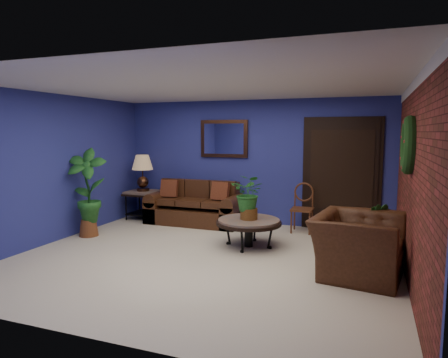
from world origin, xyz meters
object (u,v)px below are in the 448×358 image
(end_table, at_px, (143,197))
(armchair, at_px, (358,245))
(coffee_table, at_px, (249,223))
(side_chair, at_px, (303,204))
(sofa, at_px, (196,209))
(table_lamp, at_px, (143,168))

(end_table, height_order, armchair, armchair)
(armchair, bearing_deg, coffee_table, 75.46)
(armchair, bearing_deg, side_chair, 35.97)
(coffee_table, relative_size, armchair, 0.87)
(sofa, height_order, table_lamp, table_lamp)
(coffee_table, height_order, end_table, end_table)
(coffee_table, relative_size, side_chair, 1.16)
(coffee_table, bearing_deg, table_lamp, 155.56)
(end_table, distance_m, side_chair, 3.40)
(end_table, height_order, table_lamp, table_lamp)
(sofa, xyz_separation_m, table_lamp, (-1.23, -0.02, 0.80))
(sofa, xyz_separation_m, coffee_table, (1.51, -1.27, 0.11))
(coffee_table, distance_m, end_table, 3.01)
(coffee_table, xyz_separation_m, end_table, (-2.74, 1.25, 0.07))
(sofa, distance_m, end_table, 1.25)
(side_chair, distance_m, armchair, 2.31)
(coffee_table, distance_m, armchair, 1.86)
(end_table, xyz_separation_m, armchair, (4.45, -1.99, -0.07))
(coffee_table, bearing_deg, side_chair, 63.48)
(side_chair, bearing_deg, table_lamp, -178.95)
(coffee_table, bearing_deg, armchair, -23.39)
(table_lamp, bearing_deg, side_chair, 1.14)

